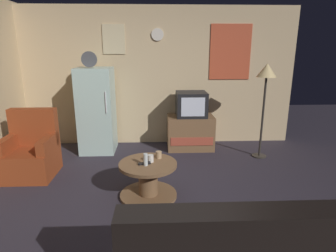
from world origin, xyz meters
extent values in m
plane|color=#2D2833|center=(0.00, 0.00, 0.00)|extent=(12.00, 12.00, 0.00)
cube|color=#D1B284|center=(0.00, 2.45, 1.28)|extent=(5.20, 0.10, 2.56)
cube|color=#C64C2D|center=(1.36, 2.39, 1.75)|extent=(0.76, 0.02, 1.00)
cube|color=beige|center=(-0.78, 2.39, 1.97)|extent=(0.40, 0.02, 0.52)
cylinder|color=silver|center=(0.01, 2.39, 2.06)|extent=(0.22, 0.03, 0.22)
cube|color=silver|center=(-1.08, 1.97, 0.75)|extent=(0.60, 0.60, 1.50)
cylinder|color=silver|center=(-0.86, 1.67, 0.95)|extent=(0.02, 0.02, 0.36)
cylinder|color=#4C4C51|center=(-1.13, 1.89, 1.64)|extent=(0.26, 0.04, 0.26)
cube|color=brown|center=(0.60, 2.03, 0.31)|extent=(0.84, 0.52, 0.62)
cube|color=#AD4733|center=(0.60, 1.77, 0.22)|extent=(0.76, 0.01, 0.15)
cube|color=black|center=(0.61, 2.03, 0.84)|extent=(0.54, 0.50, 0.44)
cube|color=silver|center=(0.61, 1.78, 0.84)|extent=(0.41, 0.01, 0.33)
cylinder|color=#332D28|center=(1.76, 1.55, 0.01)|extent=(0.24, 0.24, 0.02)
cylinder|color=#332D28|center=(1.76, 1.55, 0.70)|extent=(0.04, 0.04, 1.40)
cone|color=#F2D18C|center=(1.76, 1.55, 1.48)|extent=(0.32, 0.32, 0.22)
cylinder|color=brown|center=(-0.14, 0.26, 0.02)|extent=(0.72, 0.72, 0.04)
cylinder|color=brown|center=(-0.14, 0.26, 0.23)|extent=(0.24, 0.24, 0.42)
cylinder|color=brown|center=(-0.14, 0.26, 0.44)|extent=(0.72, 0.72, 0.04)
cylinder|color=silver|center=(-0.16, 0.18, 0.53)|extent=(0.05, 0.05, 0.15)
cylinder|color=silver|center=(-0.10, 0.29, 0.50)|extent=(0.08, 0.08, 0.09)
cylinder|color=tan|center=(0.00, 0.41, 0.50)|extent=(0.08, 0.08, 0.09)
cube|color=black|center=(-0.18, 0.22, 0.47)|extent=(0.16, 0.08, 0.02)
cube|color=maroon|center=(-1.87, 0.93, 0.20)|extent=(0.68, 0.68, 0.40)
cube|color=maroon|center=(-1.87, 1.19, 0.68)|extent=(0.68, 0.16, 0.56)
cube|color=maroon|center=(-2.15, 0.93, 0.50)|extent=(0.12, 0.60, 0.20)
cube|color=maroon|center=(-1.59, 0.93, 0.50)|extent=(0.12, 0.60, 0.20)
cube|color=black|center=(0.58, -1.56, 0.66)|extent=(1.70, 0.20, 0.52)
camera|label=1|loc=(-0.02, -2.99, 1.83)|focal=30.32mm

